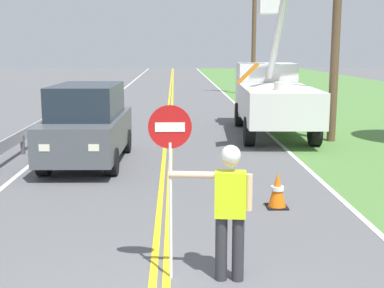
% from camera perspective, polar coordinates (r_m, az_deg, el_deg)
% --- Properties ---
extents(centerline_yellow_left, '(0.11, 110.00, 0.01)m').
position_cam_1_polar(centerline_yellow_left, '(24.56, -2.63, 3.30)').
color(centerline_yellow_left, yellow).
rests_on(centerline_yellow_left, ground).
extents(centerline_yellow_right, '(0.11, 110.00, 0.01)m').
position_cam_1_polar(centerline_yellow_right, '(24.56, -2.21, 3.31)').
color(centerline_yellow_right, yellow).
rests_on(centerline_yellow_right, ground).
extents(edge_line_right, '(0.12, 110.00, 0.01)m').
position_cam_1_polar(edge_line_right, '(24.79, 5.94, 3.33)').
color(edge_line_right, silver).
rests_on(edge_line_right, ground).
extents(edge_line_left, '(0.12, 110.00, 0.01)m').
position_cam_1_polar(edge_line_left, '(24.85, -10.76, 3.22)').
color(edge_line_left, silver).
rests_on(edge_line_left, ground).
extents(flagger_worker, '(1.08, 0.28, 1.83)m').
position_cam_1_polar(flagger_worker, '(6.84, 4.09, -6.56)').
color(flagger_worker, '#2D2D33').
rests_on(flagger_worker, ground).
extents(stop_sign_paddle, '(0.56, 0.04, 2.33)m').
position_cam_1_polar(stop_sign_paddle, '(6.73, -2.40, -1.01)').
color(stop_sign_paddle, silver).
rests_on(stop_sign_paddle, ground).
extents(utility_bucket_truck, '(2.96, 6.91, 5.07)m').
position_cam_1_polar(utility_bucket_truck, '(19.07, 8.70, 5.36)').
color(utility_bucket_truck, silver).
rests_on(utility_bucket_truck, ground).
extents(oncoming_suv_nearest, '(2.00, 4.65, 2.10)m').
position_cam_1_polar(oncoming_suv_nearest, '(14.16, -11.28, 2.18)').
color(oncoming_suv_nearest, '#4C5156').
rests_on(oncoming_suv_nearest, ground).
extents(utility_pole_near, '(1.80, 0.28, 8.11)m').
position_cam_1_polar(utility_pole_near, '(17.75, 15.52, 13.91)').
color(utility_pole_near, brown).
rests_on(utility_pole_near, ground).
extents(utility_pole_mid, '(1.80, 0.28, 8.49)m').
position_cam_1_polar(utility_pole_mid, '(34.59, 6.78, 12.64)').
color(utility_pole_mid, brown).
rests_on(utility_pole_mid, ground).
extents(traffic_cone_lead, '(0.40, 0.40, 0.70)m').
position_cam_1_polar(traffic_cone_lead, '(10.24, 9.28, -5.04)').
color(traffic_cone_lead, orange).
rests_on(traffic_cone_lead, ground).
extents(guardrail_left_shoulder, '(0.10, 32.00, 0.71)m').
position_cam_1_polar(guardrail_left_shoulder, '(19.19, -15.22, 2.50)').
color(guardrail_left_shoulder, '#9EA0A3').
rests_on(guardrail_left_shoulder, ground).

